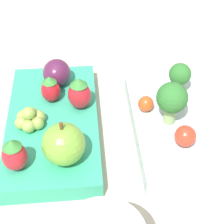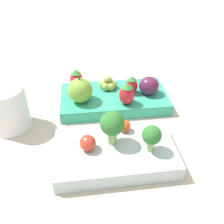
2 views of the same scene
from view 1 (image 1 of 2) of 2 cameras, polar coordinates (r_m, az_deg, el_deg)
name	(u,v)px [view 1 (image 1 of 2)]	position (r m, az deg, el deg)	size (l,w,h in m)	color
ground_plane	(113,139)	(0.50, 0.12, -4.10)	(4.00, 4.00, 0.00)	#BCB29E
bento_box_savoury	(174,126)	(0.50, 9.42, -2.16)	(0.21, 0.13, 0.03)	silver
bento_box_fruit	(51,125)	(0.51, -9.34, -1.94)	(0.24, 0.14, 0.02)	#33A87F
broccoli_floret_0	(177,75)	(0.52, 9.92, 5.55)	(0.03, 0.03, 0.05)	#93B770
broccoli_floret_1	(169,99)	(0.46, 8.69, 1.96)	(0.04, 0.04, 0.06)	#93B770
cherry_tomato_0	(182,136)	(0.46, 10.67, -3.63)	(0.03, 0.03, 0.03)	red
cherry_tomato_1	(143,104)	(0.50, 4.77, 1.26)	(0.02, 0.02, 0.02)	#DB4C1E
apple	(61,144)	(0.43, -7.84, -4.87)	(0.05, 0.05, 0.06)	#70A838
strawberry_0	(77,93)	(0.50, -5.39, 2.85)	(0.03, 0.03, 0.05)	red
strawberry_1	(11,155)	(0.44, -15.11, -6.30)	(0.03, 0.03, 0.04)	red
strawberry_2	(48,89)	(0.52, -9.74, 3.46)	(0.03, 0.03, 0.04)	red
plum	(54,73)	(0.54, -8.79, 5.93)	(0.04, 0.04, 0.04)	#511E42
grape_cluster	(27,119)	(0.49, -12.78, -1.02)	(0.04, 0.04, 0.03)	#8EA84C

